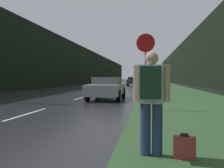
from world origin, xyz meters
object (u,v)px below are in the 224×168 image
object	(u,v)px
hitchhiker_with_backpack	(151,97)
car_passing_far	(133,81)
suitcase	(184,148)
car_passing_near	(107,88)
stop_sign	(146,62)

from	to	relation	value
hitchhiker_with_backpack	car_passing_far	xyz separation A→B (m)	(-2.51, 36.50, -0.26)
hitchhiker_with_backpack	suitcase	distance (m)	0.96
hitchhiker_with_backpack	car_passing_near	xyz separation A→B (m)	(-2.51, 10.35, -0.30)
suitcase	car_passing_far	distance (m)	36.69
hitchhiker_with_backpack	suitcase	bearing A→B (deg)	-1.86
suitcase	car_passing_near	size ratio (longest dim) A/B	0.10
car_passing_far	car_passing_near	bearing A→B (deg)	90.00
hitchhiker_with_backpack	stop_sign	bearing A→B (deg)	95.96
stop_sign	suitcase	distance (m)	6.12
suitcase	car_passing_far	bearing A→B (deg)	99.33
stop_sign	hitchhiker_with_backpack	bearing A→B (deg)	-88.62
stop_sign	car_passing_near	distance (m)	5.31
car_passing_near	car_passing_far	distance (m)	26.15
stop_sign	hitchhiker_with_backpack	distance (m)	5.84
car_passing_near	car_passing_far	xyz separation A→B (m)	(0.00, 26.15, 0.05)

